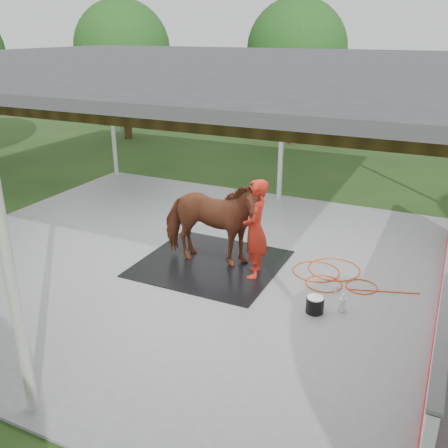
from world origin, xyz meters
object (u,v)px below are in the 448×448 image
at_px(dasher_board, 446,285).
at_px(handler, 255,229).
at_px(horse, 210,222).
at_px(wash_bucket, 315,305).

xyz_separation_m(dasher_board, handler, (-3.44, -0.04, 0.44)).
distance_m(horse, wash_bucket, 2.74).
bearing_deg(dasher_board, handler, -179.32).
bearing_deg(wash_bucket, handler, 150.02).
height_order(dasher_board, handler, handler).
height_order(dasher_board, wash_bucket, dasher_board).
height_order(horse, handler, handler).
bearing_deg(horse, dasher_board, -96.81).
xyz_separation_m(horse, wash_bucket, (2.46, -0.92, -0.79)).
bearing_deg(handler, horse, -109.69).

